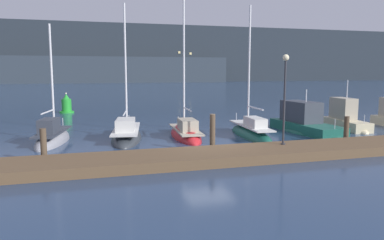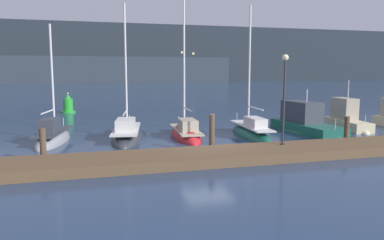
{
  "view_description": "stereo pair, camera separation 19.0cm",
  "coord_description": "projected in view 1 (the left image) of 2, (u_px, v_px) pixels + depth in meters",
  "views": [
    {
      "loc": [
        -6.13,
        -18.21,
        4.16
      ],
      "look_at": [
        0.0,
        3.17,
        1.2
      ],
      "focal_mm": 35.0,
      "sensor_mm": 36.0,
      "label": 1
    },
    {
      "loc": [
        -5.95,
        -18.26,
        4.16
      ],
      "look_at": [
        0.0,
        3.17,
        1.2
      ],
      "focal_mm": 35.0,
      "sensor_mm": 36.0,
      "label": 2
    }
  ],
  "objects": [
    {
      "name": "mooring_pile_1",
      "position": [
        44.0,
        146.0,
        16.73
      ],
      "size": [
        0.28,
        0.28,
        1.59
      ],
      "primitive_type": "cylinder",
      "color": "#4C3D2D",
      "rests_on": "ground"
    },
    {
      "name": "sailboat_berth_3",
      "position": [
        53.0,
        140.0,
        21.59
      ],
      "size": [
        2.39,
        5.37,
        7.54
      ],
      "color": "gray",
      "rests_on": "ground"
    },
    {
      "name": "dock",
      "position": [
        224.0,
        155.0,
        17.42
      ],
      "size": [
        38.34,
        2.8,
        0.45
      ],
      "primitive_type": "cube",
      "color": "brown",
      "rests_on": "ground"
    },
    {
      "name": "mooring_pile_3",
      "position": [
        346.0,
        130.0,
        21.1
      ],
      "size": [
        0.28,
        0.28,
        1.59
      ],
      "primitive_type": "cylinder",
      "color": "#4C3D2D",
      "rests_on": "ground"
    },
    {
      "name": "motorboat_berth_8",
      "position": [
        345.0,
        123.0,
        26.8
      ],
      "size": [
        1.98,
        4.99,
        4.08
      ],
      "color": "beige",
      "rests_on": "ground"
    },
    {
      "name": "sailboat_berth_6",
      "position": [
        251.0,
        134.0,
        23.65
      ],
      "size": [
        1.8,
        6.18,
        8.78
      ],
      "color": "#195647",
      "rests_on": "ground"
    },
    {
      "name": "sailboat_berth_5",
      "position": [
        186.0,
        135.0,
        23.49
      ],
      "size": [
        2.02,
        5.96,
        9.66
      ],
      "color": "red",
      "rests_on": "ground"
    },
    {
      "name": "sailboat_berth_4",
      "position": [
        127.0,
        137.0,
        22.76
      ],
      "size": [
        2.8,
        6.52,
        8.72
      ],
      "color": "#2D3338",
      "rests_on": "ground"
    },
    {
      "name": "mooring_pile_2",
      "position": [
        212.0,
        134.0,
        18.89
      ],
      "size": [
        0.28,
        0.28,
        1.98
      ],
      "primitive_type": "cylinder",
      "color": "#4C3D2D",
      "rests_on": "ground"
    },
    {
      "name": "dock_lamppost",
      "position": [
        285.0,
        86.0,
        18.47
      ],
      "size": [
        0.32,
        0.32,
        4.49
      ],
      "color": "#2D2D33",
      "rests_on": "dock"
    },
    {
      "name": "ground_plane",
      "position": [
        209.0,
        150.0,
        19.58
      ],
      "size": [
        400.0,
        400.0,
        0.0
      ],
      "primitive_type": "plane",
      "color": "navy"
    },
    {
      "name": "motorboat_berth_7",
      "position": [
        305.0,
        126.0,
        25.4
      ],
      "size": [
        2.64,
        6.69,
        3.37
      ],
      "color": "#195647",
      "rests_on": "ground"
    },
    {
      "name": "hillside_backdrop",
      "position": [
        90.0,
        56.0,
        132.69
      ],
      "size": [
        240.0,
        23.0,
        20.39
      ],
      "color": "#232B33",
      "rests_on": "ground"
    },
    {
      "name": "channel_buoy",
      "position": [
        67.0,
        105.0,
        36.82
      ],
      "size": [
        1.39,
        1.39,
        1.99
      ],
      "color": "green",
      "rests_on": "ground"
    }
  ]
}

